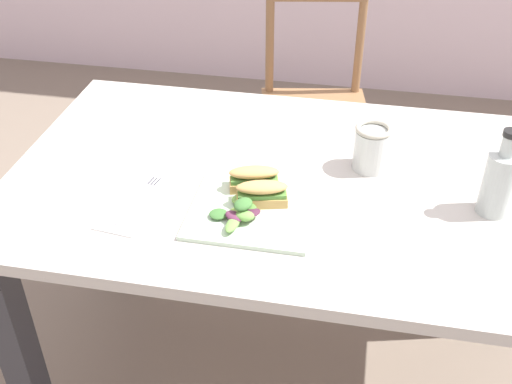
% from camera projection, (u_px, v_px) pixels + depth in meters
% --- Properties ---
extents(dining_table, '(1.36, 0.82, 0.74)m').
position_uv_depth(dining_table, '(295.00, 220.00, 1.54)').
color(dining_table, '#BCB7AD').
rests_on(dining_table, ground).
extents(chair_wooden_far, '(0.46, 0.46, 0.87)m').
position_uv_depth(chair_wooden_far, '(314.00, 107.00, 2.38)').
color(chair_wooden_far, '#8E6642').
rests_on(chair_wooden_far, ground).
extents(plate_lunch, '(0.26, 0.26, 0.01)m').
position_uv_depth(plate_lunch, '(253.00, 208.00, 1.37)').
color(plate_lunch, beige).
rests_on(plate_lunch, dining_table).
extents(sandwich_half_front, '(0.12, 0.08, 0.06)m').
position_uv_depth(sandwich_half_front, '(262.00, 193.00, 1.36)').
color(sandwich_half_front, tan).
rests_on(sandwich_half_front, plate_lunch).
extents(sandwich_half_back, '(0.12, 0.08, 0.06)m').
position_uv_depth(sandwich_half_back, '(254.00, 178.00, 1.40)').
color(sandwich_half_back, tan).
rests_on(sandwich_half_back, plate_lunch).
extents(salad_mixed_greens, '(0.12, 0.16, 0.04)m').
position_uv_depth(salad_mixed_greens, '(240.00, 211.00, 1.33)').
color(salad_mixed_greens, '#84A84C').
rests_on(salad_mixed_greens, plate_lunch).
extents(napkin_folded, '(0.12, 0.25, 0.00)m').
position_uv_depth(napkin_folded, '(137.00, 201.00, 1.39)').
color(napkin_folded, white).
rests_on(napkin_folded, dining_table).
extents(fork_on_napkin, '(0.05, 0.19, 0.00)m').
position_uv_depth(fork_on_napkin, '(141.00, 196.00, 1.40)').
color(fork_on_napkin, silver).
rests_on(fork_on_napkin, napkin_folded).
extents(bottle_cold_brew, '(0.07, 0.07, 0.20)m').
position_uv_depth(bottle_cold_brew, '(498.00, 185.00, 1.33)').
color(bottle_cold_brew, black).
rests_on(bottle_cold_brew, dining_table).
extents(mason_jar_iced_tea, '(0.09, 0.09, 0.11)m').
position_uv_depth(mason_jar_iced_tea, '(371.00, 150.00, 1.48)').
color(mason_jar_iced_tea, gold).
rests_on(mason_jar_iced_tea, dining_table).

